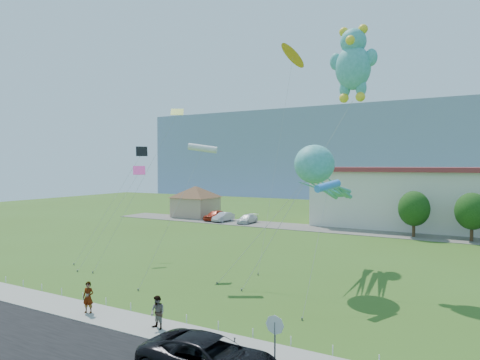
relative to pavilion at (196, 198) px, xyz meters
name	(u,v)px	position (x,y,z in m)	size (l,w,h in m)	color
ground	(159,307)	(24.00, -38.00, -3.02)	(160.00, 160.00, 0.00)	#375819
sidewalk	(126,321)	(24.00, -40.75, -2.97)	(80.00, 2.50, 0.10)	gray
parking_strip	(333,230)	(24.00, -3.00, -2.99)	(70.00, 6.00, 0.06)	#59544C
hill_ridge	(416,152)	(24.00, 82.00, 9.48)	(160.00, 50.00, 25.00)	#748AA1
pavilion	(196,198)	(0.00, 0.00, 0.00)	(9.20, 9.20, 5.00)	tan
stop_sign	(275,330)	(33.50, -42.21, -1.15)	(0.80, 0.07, 2.50)	slate
rope_fence	(144,310)	(24.00, -39.30, -2.77)	(26.05, 0.05, 0.50)	white
tree_near	(414,209)	(34.00, -4.00, 0.36)	(3.60, 3.60, 5.47)	#3F2B19
tree_mid	(472,211)	(40.00, -4.00, 0.36)	(3.60, 3.60, 5.47)	#3F2B19
suv	(210,359)	(31.48, -43.83, -2.14)	(2.75, 5.95, 1.65)	black
pedestrian_left	(88,297)	(21.29, -40.89, -2.04)	(0.65, 0.42, 1.77)	gray
pedestrian_right	(158,313)	(26.31, -40.84, -2.07)	(0.83, 0.64, 1.70)	gray
parked_car_red	(215,215)	(5.55, -2.67, -2.19)	(1.82, 4.53, 1.54)	#B22B15
parked_car_silver	(223,217)	(7.30, -3.24, -2.29)	(1.43, 4.10, 1.35)	#ACABB2
parked_car_white	(247,219)	(11.29, -3.12, -2.34)	(1.74, 4.28, 1.24)	white
octopus_kite	(320,175)	(30.34, -27.21, 4.76)	(7.40, 10.61, 9.94)	teal
teddy_bear_kite	(353,62)	(32.07, -24.87, 13.30)	(7.24, 9.00, 19.05)	teal
small_kite_black	(135,163)	(11.53, -26.53, 5.71)	(1.73, 8.06, 10.28)	black
small_kite_white	(202,149)	(22.18, -30.68, 6.67)	(1.92, 6.57, 10.21)	silver
small_kite_pink	(134,179)	(13.18, -28.50, 4.16)	(1.29, 7.41, 8.45)	#FD3897
small_kite_cyan	(328,187)	(32.05, -30.90, 4.07)	(0.50, 6.14, 7.59)	#3384E5
small_kite_yellow	(167,130)	(17.09, -28.49, 8.45)	(4.01, 7.26, 13.56)	#B5CE30
small_kite_orange	(292,60)	(24.21, -17.83, 15.86)	(2.61, 11.65, 20.12)	orange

